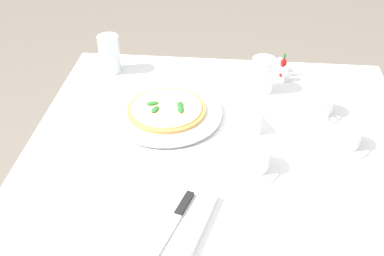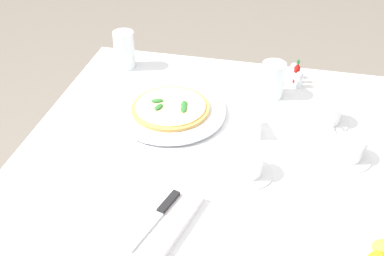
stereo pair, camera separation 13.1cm
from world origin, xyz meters
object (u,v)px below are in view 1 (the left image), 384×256
Objects in this scene: coffee_cup_center_back at (321,105)px; dinner_knife at (175,219)px; coffee_cup_far_left at (255,159)px; salt_shaker at (286,74)px; coffee_cup_right_edge at (347,138)px; pizza_plate at (167,113)px; water_glass_back_corner at (110,56)px; pepper_shaker at (279,65)px; water_glass_left_edge at (263,76)px; hot_sauce_bottle at (283,67)px; pizza at (167,109)px; menu_card at (253,118)px; napkin_folded at (176,222)px.

dinner_knife is (0.49, -0.38, -0.00)m from coffee_cup_center_back.
coffee_cup_far_left is 2.33× the size of salt_shaker.
pizza_plate is at bearing -100.34° from coffee_cup_right_edge.
water_glass_back_corner reaches higher than pepper_shaker.
water_glass_left_edge reaches higher than dinner_knife.
hot_sauce_bottle is (-0.48, 0.10, 0.00)m from coffee_cup_far_left.
coffee_cup_center_back is (-0.06, 0.46, 0.02)m from pizza_plate.
coffee_cup_right_edge is 1.57× the size of hot_sauce_bottle.
water_glass_back_corner reaches higher than pizza_plate.
pizza reaches higher than pizza_plate.
dinner_knife is at bearing -52.06° from coffee_cup_right_edge.
salt_shaker is (-0.07, 0.08, -0.03)m from water_glass_left_edge.
water_glass_left_edge is at bearing 121.45° from pizza.
coffee_cup_center_back is at bearing 97.56° from pizza.
water_glass_back_corner reaches higher than pizza.
menu_card is at bearing 59.74° from water_glass_back_corner.
pizza is 0.46m from coffee_cup_center_back.
coffee_cup_far_left reaches higher than pepper_shaker.
menu_card reaches higher than coffee_cup_right_edge.
coffee_cup_right_edge is 0.28m from coffee_cup_far_left.
salt_shaker is at bearing 174.07° from dinner_knife.
salt_shaker is (-0.67, 0.29, 0.00)m from dinner_knife.
hot_sauce_bottle is 0.03m from pepper_shaker.
menu_card reaches higher than pizza_plate.
menu_card reaches higher than pepper_shaker.
pizza is 4.15× the size of pepper_shaker.
coffee_cup_center_back reaches higher than pepper_shaker.
napkin_folded is (0.33, -0.43, -0.02)m from coffee_cup_right_edge.
pizza is 1.78× the size of coffee_cup_far_left.
water_glass_back_corner is at bearing -137.67° from pizza.
water_glass_back_corner is 0.59m from hot_sauce_bottle.
pepper_shaker is (-0.72, 0.27, 0.02)m from napkin_folded.
coffee_cup_right_edge is at bearing 39.70° from water_glass_left_edge.
napkin_folded is (0.42, 0.08, -0.01)m from pizza.
water_glass_left_edge is (-0.39, 0.03, 0.02)m from coffee_cup_far_left.
water_glass_back_corner is at bearing -105.52° from coffee_cup_center_back.
napkin_folded is 2.96× the size of hot_sauce_bottle.
hot_sauce_bottle reaches higher than napkin_folded.
pizza is 0.43m from dinner_knife.
menu_card is (0.03, 0.25, 0.02)m from pizza_plate.
dinner_knife is at bearing -18.94° from water_glass_left_edge.
salt_shaker is at bearing -154.10° from coffee_cup_center_back.
water_glass_back_corner is 0.68× the size of dinner_knife.
coffee_cup_far_left is 0.49m from hot_sauce_bottle.
pizza is 0.95× the size of napkin_folded.
dinner_knife is at bearing 24.45° from water_glass_back_corner.
water_glass_left_edge is at bearing 121.44° from pizza_plate.
napkin_folded is at bearing -23.37° from salt_shaker.
coffee_cup_right_edge reaches higher than salt_shaker.
coffee_cup_right_edge is 0.81m from water_glass_back_corner.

